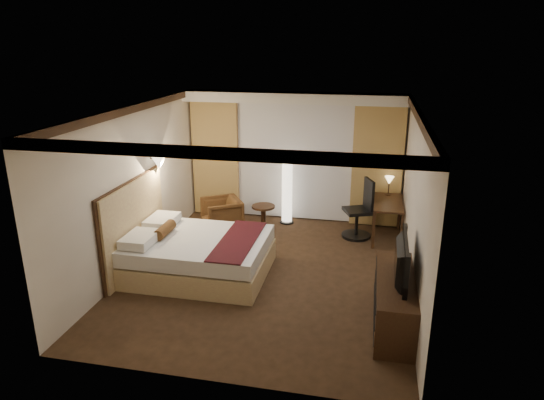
% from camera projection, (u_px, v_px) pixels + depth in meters
% --- Properties ---
extents(floor, '(4.50, 5.50, 0.01)m').
position_uv_depth(floor, '(267.00, 273.00, 8.05)').
color(floor, '#302012').
rests_on(floor, ground).
extents(ceiling, '(4.50, 5.50, 0.01)m').
position_uv_depth(ceiling, '(266.00, 109.00, 7.20)').
color(ceiling, white).
rests_on(ceiling, back_wall).
extents(back_wall, '(4.50, 0.02, 2.70)m').
position_uv_depth(back_wall, '(295.00, 157.00, 10.18)').
color(back_wall, beige).
rests_on(back_wall, floor).
extents(left_wall, '(0.02, 5.50, 2.70)m').
position_uv_depth(left_wall, '(135.00, 187.00, 8.06)').
color(left_wall, beige).
rests_on(left_wall, floor).
extents(right_wall, '(0.02, 5.50, 2.70)m').
position_uv_depth(right_wall, '(415.00, 205.00, 7.18)').
color(right_wall, beige).
rests_on(right_wall, floor).
extents(crown_molding, '(4.50, 5.50, 0.12)m').
position_uv_depth(crown_molding, '(266.00, 113.00, 7.22)').
color(crown_molding, black).
rests_on(crown_molding, ceiling).
extents(soffit, '(4.50, 0.50, 0.20)m').
position_uv_depth(soffit, '(294.00, 98.00, 9.55)').
color(soffit, white).
rests_on(soffit, ceiling).
extents(curtain_sheer, '(2.48, 0.04, 2.45)m').
position_uv_depth(curtain_sheer, '(294.00, 162.00, 10.14)').
color(curtain_sheer, silver).
rests_on(curtain_sheer, back_wall).
extents(curtain_left_drape, '(1.00, 0.14, 2.45)m').
position_uv_depth(curtain_left_drape, '(216.00, 159.00, 10.41)').
color(curtain_left_drape, tan).
rests_on(curtain_left_drape, back_wall).
extents(curtain_right_drape, '(1.00, 0.14, 2.45)m').
position_uv_depth(curtain_right_drape, '(377.00, 167.00, 9.75)').
color(curtain_right_drape, tan).
rests_on(curtain_right_drape, back_wall).
extents(wall_sconce, '(0.24, 0.24, 0.24)m').
position_uv_depth(wall_sconce, '(159.00, 163.00, 8.54)').
color(wall_sconce, white).
rests_on(wall_sconce, left_wall).
extents(bed, '(2.21, 1.72, 0.65)m').
position_uv_depth(bed, '(200.00, 255.00, 7.95)').
color(bed, white).
rests_on(bed, floor).
extents(headboard, '(0.12, 2.02, 1.50)m').
position_uv_depth(headboard, '(135.00, 226.00, 8.03)').
color(headboard, tan).
rests_on(headboard, floor).
extents(armchair, '(0.95, 0.97, 0.74)m').
position_uv_depth(armchair, '(222.00, 213.00, 9.73)').
color(armchair, '#4A3016').
rests_on(armchair, floor).
extents(side_table, '(0.47, 0.47, 0.51)m').
position_uv_depth(side_table, '(263.00, 218.00, 9.82)').
color(side_table, black).
rests_on(side_table, floor).
extents(floor_lamp, '(0.29, 0.29, 1.36)m').
position_uv_depth(floor_lamp, '(287.00, 192.00, 10.06)').
color(floor_lamp, white).
rests_on(floor_lamp, floor).
extents(desk, '(0.55, 1.18, 0.75)m').
position_uv_depth(desk, '(387.00, 220.00, 9.35)').
color(desk, black).
rests_on(desk, floor).
extents(desk_lamp, '(0.18, 0.18, 0.34)m').
position_uv_depth(desk_lamp, '(389.00, 187.00, 9.59)').
color(desk_lamp, '#FFD899').
rests_on(desk_lamp, desk).
extents(office_chair, '(0.73, 0.73, 1.17)m').
position_uv_depth(office_chair, '(357.00, 209.00, 9.35)').
color(office_chair, black).
rests_on(office_chair, floor).
extents(dresser, '(0.50, 1.75, 0.68)m').
position_uv_depth(dresser, '(394.00, 301.00, 6.52)').
color(dresser, black).
rests_on(dresser, floor).
extents(television, '(0.67, 1.15, 0.15)m').
position_uv_depth(television, '(396.00, 255.00, 6.32)').
color(television, black).
rests_on(television, dresser).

